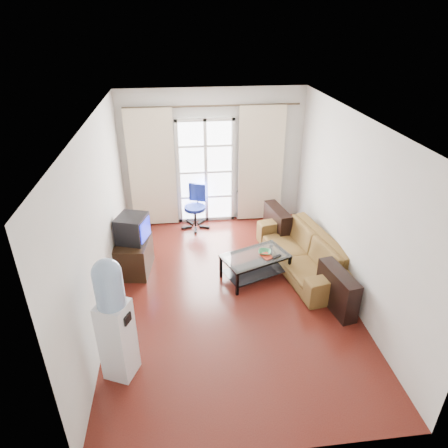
# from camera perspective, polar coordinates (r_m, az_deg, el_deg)

# --- Properties ---
(floor) EXTENTS (5.20, 5.20, 0.00)m
(floor) POSITION_cam_1_polar(r_m,az_deg,el_deg) (6.36, 0.77, -9.82)
(floor) COLOR #5C1F15
(floor) RESTS_ON ground
(ceiling) EXTENTS (5.20, 5.20, 0.00)m
(ceiling) POSITION_cam_1_polar(r_m,az_deg,el_deg) (5.17, 0.97, 14.56)
(ceiling) COLOR white
(ceiling) RESTS_ON wall_back
(wall_back) EXTENTS (3.60, 0.02, 2.70)m
(wall_back) POSITION_cam_1_polar(r_m,az_deg,el_deg) (8.03, -1.60, 9.44)
(wall_back) COLOR silver
(wall_back) RESTS_ON floor
(wall_front) EXTENTS (3.60, 0.02, 2.70)m
(wall_front) POSITION_cam_1_polar(r_m,az_deg,el_deg) (3.55, 6.64, -18.07)
(wall_front) COLOR silver
(wall_front) RESTS_ON floor
(wall_left) EXTENTS (0.02, 5.20, 2.70)m
(wall_left) POSITION_cam_1_polar(r_m,az_deg,el_deg) (5.71, -17.35, 0.08)
(wall_left) COLOR silver
(wall_left) RESTS_ON floor
(wall_right) EXTENTS (0.02, 5.20, 2.70)m
(wall_right) POSITION_cam_1_polar(r_m,az_deg,el_deg) (6.12, 17.82, 1.93)
(wall_right) COLOR silver
(wall_right) RESTS_ON floor
(french_door) EXTENTS (1.16, 0.06, 2.15)m
(french_door) POSITION_cam_1_polar(r_m,az_deg,el_deg) (8.06, -2.61, 7.41)
(french_door) COLOR white
(french_door) RESTS_ON wall_back
(curtain_rod) EXTENTS (3.30, 0.04, 0.04)m
(curtain_rod) POSITION_cam_1_polar(r_m,az_deg,el_deg) (7.67, -1.63, 16.52)
(curtain_rod) COLOR #4C3F2D
(curtain_rod) RESTS_ON wall_back
(curtain_left) EXTENTS (0.90, 0.07, 2.35)m
(curtain_left) POSITION_cam_1_polar(r_m,az_deg,el_deg) (7.95, -10.22, 7.67)
(curtain_left) COLOR beige
(curtain_left) RESTS_ON curtain_rod
(curtain_right) EXTENTS (0.90, 0.07, 2.35)m
(curtain_right) POSITION_cam_1_polar(r_m,az_deg,el_deg) (8.10, 5.27, 8.38)
(curtain_right) COLOR beige
(curtain_right) RESTS_ON curtain_rod
(radiator) EXTENTS (0.64, 0.12, 0.64)m
(radiator) POSITION_cam_1_polar(r_m,az_deg,el_deg) (8.42, 3.99, 2.81)
(radiator) COLOR #97979A
(radiator) RESTS_ON floor
(sofa) EXTENTS (2.46, 1.60, 0.63)m
(sofa) POSITION_cam_1_polar(r_m,az_deg,el_deg) (6.90, 11.22, -3.90)
(sofa) COLOR brown
(sofa) RESTS_ON floor
(coffee_table) EXTENTS (1.19, 0.94, 0.42)m
(coffee_table) POSITION_cam_1_polar(r_m,az_deg,el_deg) (6.57, 4.48, -5.62)
(coffee_table) COLOR silver
(coffee_table) RESTS_ON floor
(bowl) EXTENTS (0.33, 0.33, 0.05)m
(bowl) POSITION_cam_1_polar(r_m,az_deg,el_deg) (6.54, 5.81, -4.03)
(bowl) COLOR #338D4C
(bowl) RESTS_ON coffee_table
(book) EXTENTS (0.30, 0.31, 0.02)m
(book) POSITION_cam_1_polar(r_m,az_deg,el_deg) (6.43, 5.52, -4.79)
(book) COLOR #AB3C15
(book) RESTS_ON coffee_table
(remote) EXTENTS (0.18, 0.13, 0.02)m
(remote) POSITION_cam_1_polar(r_m,az_deg,el_deg) (6.48, 7.51, -4.65)
(remote) COLOR black
(remote) RESTS_ON coffee_table
(tv_stand) EXTENTS (0.61, 0.83, 0.57)m
(tv_stand) POSITION_cam_1_polar(r_m,az_deg,el_deg) (6.89, -12.72, -4.45)
(tv_stand) COLOR black
(tv_stand) RESTS_ON floor
(crt_tv) EXTENTS (0.58, 0.59, 0.44)m
(crt_tv) POSITION_cam_1_polar(r_m,az_deg,el_deg) (6.68, -13.11, -0.60)
(crt_tv) COLOR black
(crt_tv) RESTS_ON tv_stand
(task_chair) EXTENTS (0.77, 0.77, 0.88)m
(task_chair) POSITION_cam_1_polar(r_m,az_deg,el_deg) (8.13, -4.08, 1.27)
(task_chair) COLOR black
(task_chair) RESTS_ON floor
(water_cooler) EXTENTS (0.44, 0.44, 1.63)m
(water_cooler) POSITION_cam_1_polar(r_m,az_deg,el_deg) (4.78, -15.44, -12.82)
(water_cooler) COLOR silver
(water_cooler) RESTS_ON floor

